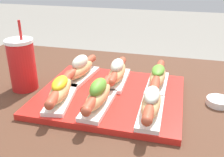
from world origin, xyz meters
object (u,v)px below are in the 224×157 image
Objects in this scene: serving_tray at (110,96)px; hot_dog_3 at (80,69)px; hot_dog_4 at (117,72)px; sauce_bowl at (219,101)px; hot_dog_5 at (158,76)px; drink_cup at (22,65)px; hot_dog_0 at (60,90)px; hot_dog_1 at (99,95)px; hot_dog_2 at (151,103)px.

serving_tray is 1.96× the size of hot_dog_3.
hot_dog_4 is 3.14× the size of sauce_bowl.
hot_dog_5 is 0.98× the size of drink_cup.
hot_dog_5 is at bearing 1.51° from hot_dog_3.
drink_cup is at bearing -152.32° from hot_dog_3.
hot_dog_3 reaches higher than hot_dog_5.
hot_dog_3 is at bearing 90.57° from hot_dog_0.
hot_dog_1 reaches higher than hot_dog_5.
sauce_bowl is at bearing 7.48° from serving_tray.
sauce_bowl is (0.18, 0.13, -0.04)m from hot_dog_2.
sauce_bowl is (0.19, -0.05, -0.04)m from hot_dog_5.
hot_dog_2 is at bearing -52.77° from hot_dog_4.
hot_dog_3 is at bearing 174.93° from sauce_bowl.
hot_dog_1 is 1.00× the size of hot_dog_2.
hot_dog_1 is 0.35m from sauce_bowl.
hot_dog_2 reaches higher than hot_dog_0.
hot_dog_4 reaches higher than sauce_bowl.
drink_cup is (-0.17, 0.08, 0.03)m from hot_dog_0.
hot_dog_3 reaches higher than hot_dog_4.
hot_dog_4 is at bearing 127.23° from hot_dog_2.
hot_dog_4 is 0.13m from hot_dog_5.
serving_tray is 1.97× the size of hot_dog_0.
hot_dog_1 is 3.14× the size of sauce_bowl.
hot_dog_3 is at bearing 27.68° from drink_cup.
serving_tray is 0.30m from drink_cup.
hot_dog_2 is 0.44m from drink_cup.
hot_dog_3 is 0.97× the size of drink_cup.
hot_dog_4 is at bearing 89.82° from serving_tray.
hot_dog_3 is 1.00× the size of hot_dog_4.
hot_dog_3 is 0.26m from hot_dog_5.
hot_dog_0 is 0.21m from hot_dog_4.
hot_dog_2 is at bearing -144.44° from sauce_bowl.
hot_dog_1 is 0.21m from hot_dog_3.
hot_dog_0 is at bearing 177.77° from hot_dog_1.
hot_dog_2 is 3.14× the size of sauce_bowl.
serving_tray is at bearing -172.52° from sauce_bowl.
hot_dog_4 is (0.00, 0.09, 0.04)m from serving_tray.
serving_tray is 1.95× the size of hot_dog_5.
hot_dog_5 is (0.13, 0.00, -0.00)m from hot_dog_4.
hot_dog_3 is at bearing 125.47° from hot_dog_1.
hot_dog_1 is 0.22m from hot_dog_5.
drink_cup is at bearing -167.65° from hot_dog_5.
drink_cup reaches higher than hot_dog_0.
serving_tray is 0.10m from hot_dog_4.
hot_dog_0 is 0.46m from sauce_bowl.
hot_dog_1 is at bearing 178.64° from hot_dog_2.
hot_dog_0 is 0.99× the size of hot_dog_5.
hot_dog_2 is 0.98× the size of drink_cup.
hot_dog_5 is 0.44m from drink_cup.
hot_dog_1 is at bearing -158.51° from sauce_bowl.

